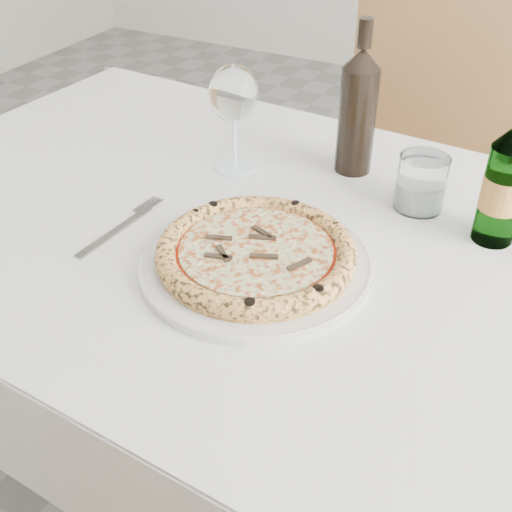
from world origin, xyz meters
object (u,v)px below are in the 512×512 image
at_px(wine_glass, 234,96).
at_px(dining_table, 284,276).
at_px(plate, 256,262).
at_px(beer_bottle, 505,184).
at_px(pizza, 256,252).
at_px(wine_bottle, 358,110).
at_px(tumbler, 421,186).
at_px(chair_far, 433,158).

bearing_deg(wine_glass, dining_table, -41.21).
xyz_separation_m(plate, beer_bottle, (0.29, 0.23, 0.09)).
relative_size(dining_table, plate, 4.62).
distance_m(dining_table, pizza, 0.15).
xyz_separation_m(pizza, wine_bottle, (0.02, 0.35, 0.09)).
height_order(tumbler, wine_bottle, wine_bottle).
relative_size(plate, wine_bottle, 1.25).
xyz_separation_m(dining_table, wine_bottle, (0.02, 0.25, 0.20)).
relative_size(chair_far, wine_glass, 4.80).
bearing_deg(beer_bottle, wine_bottle, 156.83).
bearing_deg(plate, beer_bottle, 39.23).
distance_m(dining_table, wine_bottle, 0.32).
distance_m(plate, wine_glass, 0.34).
relative_size(pizza, wine_bottle, 1.07).
relative_size(plate, tumbler, 3.70).
bearing_deg(wine_bottle, tumbler, -27.56).
distance_m(chair_far, beer_bottle, 0.79).
bearing_deg(beer_bottle, dining_table, -154.88).
bearing_deg(dining_table, tumbler, 47.73).
height_order(chair_far, wine_bottle, wine_bottle).
relative_size(chair_far, plate, 2.74).
bearing_deg(tumbler, beer_bottle, -17.83).
bearing_deg(tumbler, wine_bottle, 152.44).
xyz_separation_m(plate, wine_glass, (-0.18, 0.26, 0.13)).
distance_m(wine_glass, tumbler, 0.35).
relative_size(plate, pizza, 1.18).
bearing_deg(wine_bottle, beer_bottle, -23.17).
height_order(plate, wine_glass, wine_glass).
relative_size(pizza, beer_bottle, 1.20).
xyz_separation_m(chair_far, tumbler, (0.11, -0.65, 0.26)).
relative_size(plate, wine_glass, 1.75).
height_order(chair_far, plate, chair_far).
bearing_deg(beer_bottle, tumbler, 162.17).
height_order(beer_bottle, wine_bottle, wine_bottle).
bearing_deg(chair_far, beer_bottle, -70.93).
height_order(dining_table, chair_far, chair_far).
bearing_deg(tumbler, dining_table, -132.27).
xyz_separation_m(chair_far, plate, (-0.05, -0.92, 0.23)).
bearing_deg(dining_table, pizza, -90.00).
bearing_deg(plate, wine_glass, 124.80).
bearing_deg(plate, wine_bottle, 87.46).
xyz_separation_m(plate, tumbler, (0.16, 0.28, 0.03)).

